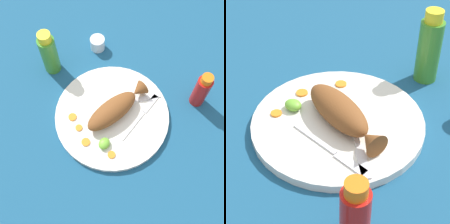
% 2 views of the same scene
% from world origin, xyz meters
% --- Properties ---
extents(ground_plane, '(4.00, 4.00, 0.00)m').
position_xyz_m(ground_plane, '(0.00, 0.00, 0.00)').
color(ground_plane, navy).
extents(main_plate, '(0.35, 0.35, 0.02)m').
position_xyz_m(main_plate, '(0.00, 0.00, 0.01)').
color(main_plate, silver).
rests_on(main_plate, ground_plane).
extents(fried_fish, '(0.23, 0.13, 0.05)m').
position_xyz_m(fried_fish, '(-0.01, 0.00, 0.05)').
color(fried_fish, brown).
rests_on(fried_fish, main_plate).
extents(fork_near, '(0.14, 0.14, 0.00)m').
position_xyz_m(fork_near, '(-0.08, 0.04, 0.02)').
color(fork_near, silver).
rests_on(fork_near, main_plate).
extents(fork_far, '(0.19, 0.04, 0.00)m').
position_xyz_m(fork_far, '(-0.05, 0.08, 0.02)').
color(fork_far, silver).
rests_on(fork_far, main_plate).
extents(carrot_slice_near, '(0.03, 0.03, 0.00)m').
position_xyz_m(carrot_slice_near, '(0.07, -0.10, 0.02)').
color(carrot_slice_near, orange).
rests_on(carrot_slice_near, main_plate).
extents(carrot_slice_mid, '(0.02, 0.02, 0.00)m').
position_xyz_m(carrot_slice_mid, '(0.09, -0.06, 0.02)').
color(carrot_slice_mid, orange).
rests_on(carrot_slice_mid, main_plate).
extents(carrot_slice_far, '(0.03, 0.03, 0.00)m').
position_xyz_m(carrot_slice_far, '(0.12, -0.02, 0.02)').
color(carrot_slice_far, orange).
rests_on(carrot_slice_far, main_plate).
extents(carrot_slice_extra, '(0.02, 0.02, 0.00)m').
position_xyz_m(carrot_slice_extra, '(0.11, 0.06, 0.02)').
color(carrot_slice_extra, orange).
rests_on(carrot_slice_extra, main_plate).
extents(lime_wedge_main, '(0.04, 0.03, 0.02)m').
position_xyz_m(lime_wedge_main, '(0.10, 0.03, 0.03)').
color(lime_wedge_main, '#6BB233').
rests_on(lime_wedge_main, main_plate).
extents(hot_sauce_bottle_red, '(0.05, 0.05, 0.14)m').
position_xyz_m(hot_sauce_bottle_red, '(-0.19, 0.20, 0.07)').
color(hot_sauce_bottle_red, '#B21914').
rests_on(hot_sauce_bottle_red, ground_plane).
extents(hot_sauce_bottle_green, '(0.05, 0.05, 0.18)m').
position_xyz_m(hot_sauce_bottle_green, '(-0.06, -0.27, 0.08)').
color(hot_sauce_bottle_green, '#3D8428').
rests_on(hot_sauce_bottle_green, ground_plane).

